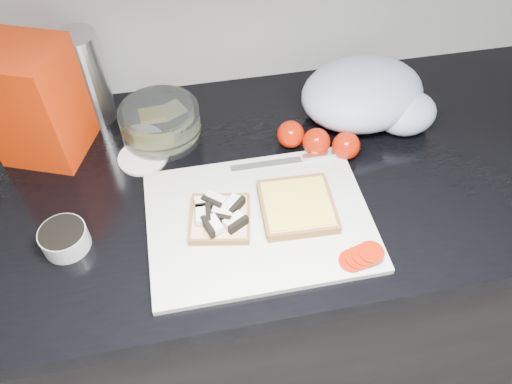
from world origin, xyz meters
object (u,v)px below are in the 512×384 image
Objects in this scene: steel_canister at (86,78)px; glass_bowl at (161,123)px; cutting_board at (259,220)px; bread_bag at (34,103)px.

glass_bowl is at bearing -33.17° from steel_canister.
steel_canister is at bearing 129.37° from cutting_board.
glass_bowl is 0.24m from bread_bag.
cutting_board is at bearing -14.28° from bread_bag.
steel_canister is at bearing 63.37° from bread_bag.
bread_bag is at bearing 178.16° from glass_bowl.
cutting_board is 1.99× the size of steel_canister.
cutting_board is 1.70× the size of bread_bag.
cutting_board is at bearing -59.70° from glass_bowl.
cutting_board is 0.31m from glass_bowl.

